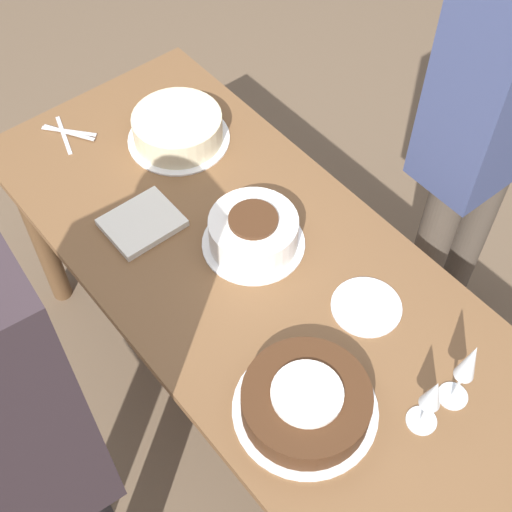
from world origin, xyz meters
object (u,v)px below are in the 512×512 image
(cake_front_chocolate, at_px, (306,402))
(cake_back_decorated, at_px, (178,129))
(cake_center_white, at_px, (253,232))
(wine_glass_far, at_px, (468,365))
(person_watching, at_px, (499,109))
(wine_glass_near, at_px, (432,397))

(cake_front_chocolate, height_order, cake_back_decorated, cake_front_chocolate)
(cake_front_chocolate, bearing_deg, cake_center_white, 154.74)
(cake_back_decorated, height_order, wine_glass_far, wine_glass_far)
(cake_center_white, xyz_separation_m, cake_front_chocolate, (0.44, -0.21, -0.01))
(cake_front_chocolate, xyz_separation_m, wine_glass_far, (0.19, 0.28, 0.11))
(cake_front_chocolate, relative_size, person_watching, 0.20)
(cake_back_decorated, distance_m, wine_glass_near, 1.07)
(cake_center_white, bearing_deg, wine_glass_far, 6.69)
(cake_center_white, distance_m, cake_front_chocolate, 0.48)
(cake_center_white, xyz_separation_m, wine_glass_near, (0.62, -0.03, 0.07))
(wine_glass_far, relative_size, person_watching, 0.14)
(cake_back_decorated, xyz_separation_m, wine_glass_far, (1.07, -0.00, 0.11))
(cake_front_chocolate, bearing_deg, wine_glass_far, 56.21)
(cake_front_chocolate, bearing_deg, person_watching, 105.58)
(cake_front_chocolate, bearing_deg, wine_glass_near, 44.68)
(cake_front_chocolate, distance_m, person_watching, 0.93)
(cake_center_white, xyz_separation_m, cake_back_decorated, (-0.44, 0.08, -0.01))
(cake_front_chocolate, xyz_separation_m, wine_glass_near, (0.18, 0.18, 0.08))
(cake_front_chocolate, height_order, wine_glass_near, wine_glass_near)
(wine_glass_far, bearing_deg, cake_front_chocolate, -123.79)
(cake_center_white, height_order, person_watching, person_watching)
(person_watching, bearing_deg, cake_front_chocolate, 16.05)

